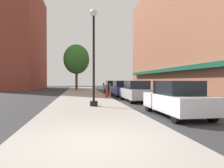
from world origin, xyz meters
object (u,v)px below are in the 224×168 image
at_px(parking_meter_near, 110,89).
at_px(car_silver, 136,91).
at_px(lamppost, 94,55).
at_px(fire_hydrant, 107,93).
at_px(tree_near, 76,59).
at_px(car_blue, 122,89).
at_px(car_white, 176,99).
at_px(parking_meter_far, 104,87).
at_px(car_black, 112,87).

bearing_deg(parking_meter_near, car_silver, -28.45).
xyz_separation_m(lamppost, fire_hydrant, (1.63, 5.96, -2.68)).
xyz_separation_m(tree_near, car_blue, (4.89, -13.31, -4.40)).
height_order(car_silver, car_blue, same).
relative_size(fire_hydrant, car_white, 0.18).
xyz_separation_m(car_silver, car_blue, (0.00, 5.65, 0.00)).
xyz_separation_m(parking_meter_far, car_silver, (1.95, -5.57, -0.14)).
bearing_deg(lamppost, parking_meter_near, 69.32).
bearing_deg(car_white, car_black, 89.18).
xyz_separation_m(parking_meter_near, car_black, (1.95, 10.81, -0.14)).
bearing_deg(car_blue, car_silver, -90.64).
xyz_separation_m(fire_hydrant, parking_meter_far, (0.05, 3.00, 0.43)).
xyz_separation_m(car_silver, car_black, (0.00, 11.87, 0.00)).
distance_m(fire_hydrant, parking_meter_far, 3.03).
bearing_deg(fire_hydrant, parking_meter_near, -88.15).
xyz_separation_m(car_white, car_black, (0.00, 18.75, 0.00)).
distance_m(tree_near, car_black, 9.67).
bearing_deg(fire_hydrant, tree_near, 100.01).
bearing_deg(fire_hydrant, car_black, 77.86).
height_order(tree_near, car_black, tree_near).
distance_m(lamppost, fire_hydrant, 6.73).
height_order(lamppost, parking_meter_far, lamppost).
distance_m(parking_meter_near, car_silver, 2.22).
distance_m(car_blue, car_black, 6.22).
height_order(parking_meter_far, car_blue, car_blue).
distance_m(lamppost, parking_meter_far, 9.38).
bearing_deg(tree_near, parking_meter_near, -80.67).
bearing_deg(parking_meter_far, fire_hydrant, -90.94).
relative_size(parking_meter_far, car_white, 0.30).
distance_m(lamppost, parking_meter_near, 5.25).
distance_m(tree_near, car_white, 26.66).
relative_size(lamppost, tree_near, 0.78).
distance_m(car_white, car_blue, 12.53).
xyz_separation_m(tree_near, car_silver, (4.89, -18.96, -4.40)).
bearing_deg(car_white, car_blue, 89.18).
distance_m(fire_hydrant, tree_near, 17.28).
xyz_separation_m(fire_hydrant, tree_near, (-2.89, 16.38, 4.69)).
height_order(car_white, car_blue, same).
distance_m(parking_meter_far, car_blue, 1.96).
bearing_deg(tree_near, car_blue, -69.82).
xyz_separation_m(tree_near, car_white, (4.89, -25.83, -4.40)).
distance_m(lamppost, tree_near, 22.46).
distance_m(tree_near, car_silver, 20.07).
bearing_deg(lamppost, car_blue, 68.13).
bearing_deg(parking_meter_near, tree_near, 99.33).
xyz_separation_m(fire_hydrant, car_black, (2.00, 9.30, 0.29)).
xyz_separation_m(parking_meter_near, parking_meter_far, (0.00, 4.51, 0.00)).
bearing_deg(lamppost, car_white, -43.95).
relative_size(parking_meter_near, car_blue, 0.30).
xyz_separation_m(parking_meter_far, car_black, (1.95, 6.30, -0.14)).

